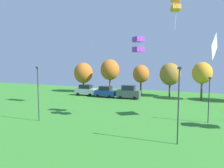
# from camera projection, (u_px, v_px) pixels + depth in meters

# --- Properties ---
(kite_flying_3) EXTENTS (1.58, 1.58, 1.89)m
(kite_flying_3) POSITION_uv_depth(u_px,v_px,m) (138.00, 44.00, 28.91)
(kite_flying_3) COLOR purple
(kite_flying_4) EXTENTS (0.72, 3.32, 3.37)m
(kite_flying_4) POSITION_uv_depth(u_px,v_px,m) (214.00, 47.00, 28.80)
(kite_flying_4) COLOR white
(kite_flying_10) EXTENTS (1.43, 1.47, 4.16)m
(kite_flying_10) POSITION_uv_depth(u_px,v_px,m) (176.00, 3.00, 28.32)
(kite_flying_10) COLOR orange
(parked_car_leftmost) EXTENTS (4.62, 2.12, 2.32)m
(parked_car_leftmost) POSITION_uv_depth(u_px,v_px,m) (86.00, 90.00, 50.57)
(parked_car_leftmost) COLOR silver
(parked_car_leftmost) RESTS_ON ground
(parked_car_second_from_left) EXTENTS (4.34, 2.09, 2.29)m
(parked_car_second_from_left) POSITION_uv_depth(u_px,v_px,m) (106.00, 92.00, 48.22)
(parked_car_second_from_left) COLOR #234299
(parked_car_second_from_left) RESTS_ON ground
(parked_car_third_from_left) EXTENTS (4.66, 2.22, 2.68)m
(parked_car_third_from_left) POSITION_uv_depth(u_px,v_px,m) (129.00, 92.00, 46.43)
(parked_car_third_from_left) COLOR #4C5156
(parked_car_third_from_left) RESTS_ON ground
(light_post_0) EXTENTS (0.36, 0.20, 7.10)m
(light_post_0) POSITION_uv_depth(u_px,v_px,m) (179.00, 102.00, 21.30)
(light_post_0) COLOR #2D2D33
(light_post_0) RESTS_ON ground
(light_post_1) EXTENTS (0.36, 0.20, 5.61)m
(light_post_1) POSITION_uv_depth(u_px,v_px,m) (209.00, 97.00, 28.77)
(light_post_1) COLOR #2D2D33
(light_post_1) RESTS_ON ground
(light_post_3) EXTENTS (0.36, 0.20, 6.85)m
(light_post_3) POSITION_uv_depth(u_px,v_px,m) (38.00, 91.00, 29.54)
(light_post_3) COLOR #2D2D33
(light_post_3) RESTS_ON ground
(treeline_tree_0) EXTENTS (4.38, 4.38, 6.93)m
(treeline_tree_0) POSITION_uv_depth(u_px,v_px,m) (83.00, 73.00, 55.85)
(treeline_tree_0) COLOR brown
(treeline_tree_0) RESTS_ON ground
(treeline_tree_1) EXTENTS (4.24, 4.24, 7.70)m
(treeline_tree_1) POSITION_uv_depth(u_px,v_px,m) (110.00, 70.00, 53.24)
(treeline_tree_1) COLOR brown
(treeline_tree_1) RESTS_ON ground
(treeline_tree_2) EXTENTS (3.56, 3.56, 6.52)m
(treeline_tree_2) POSITION_uv_depth(u_px,v_px,m) (141.00, 74.00, 51.66)
(treeline_tree_2) COLOR brown
(treeline_tree_2) RESTS_ON ground
(treeline_tree_3) EXTENTS (4.21, 4.21, 7.00)m
(treeline_tree_3) POSITION_uv_depth(u_px,v_px,m) (170.00, 74.00, 48.74)
(treeline_tree_3) COLOR brown
(treeline_tree_3) RESTS_ON ground
(treeline_tree_4) EXTENTS (3.72, 3.72, 7.22)m
(treeline_tree_4) POSITION_uv_depth(u_px,v_px,m) (202.00, 73.00, 44.54)
(treeline_tree_4) COLOR brown
(treeline_tree_4) RESTS_ON ground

